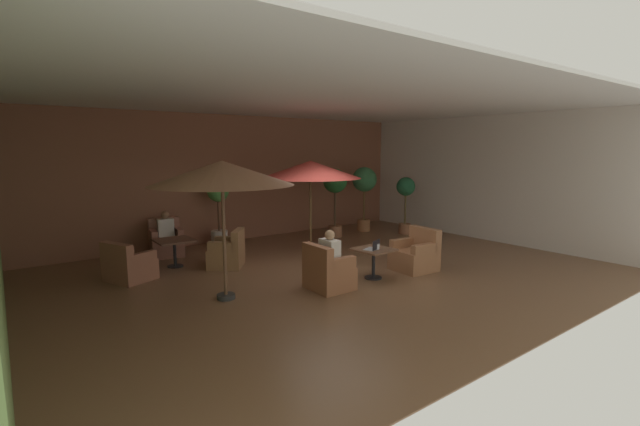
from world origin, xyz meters
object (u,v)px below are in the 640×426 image
Objects in this scene: armchair_front_right_north at (228,253)px; armchair_front_right_east at (166,242)px; potted_tree_left_corner at (406,195)px; armchair_front_left_east at (415,255)px; cafe_table_front_right at (174,245)px; potted_tree_mid_right at (364,185)px; armchair_front_left_north at (328,272)px; patio_umbrella_tall_red at (222,174)px; patron_blue_shirt at (330,251)px; iced_drink_cup at (378,247)px; armchair_front_right_south at (128,266)px; patio_umbrella_center_beige at (310,170)px; open_laptop at (373,247)px; cafe_table_front_left at (374,255)px; potted_tree_mid_left at (218,207)px; potted_tree_right_corner at (335,188)px; patron_by_window at (166,226)px.

armchair_front_right_east is (-0.75, 1.91, 0.02)m from armchair_front_right_north.
armchair_front_right_east is 7.06m from potted_tree_left_corner.
armchair_front_left_east is 0.52× the size of potted_tree_left_corner.
cafe_table_front_right is 7.04m from potted_tree_left_corner.
potted_tree_left_corner is at bearing -57.64° from potted_tree_mid_right.
armchair_front_left_north is 0.36× the size of patio_umbrella_tall_red.
patron_blue_shirt is 6.27× the size of iced_drink_cup.
armchair_front_right_east is 0.88× the size of armchair_front_right_south.
armchair_front_left_north is at bearing -138.87° from potted_tree_mid_right.
armchair_front_left_east is 0.35× the size of patio_umbrella_center_beige.
armchair_front_left_north is 2.35× the size of open_laptop.
armchair_front_left_north is 3.67m from patio_umbrella_center_beige.
armchair_front_right_east is 5.34m from iced_drink_cup.
patio_umbrella_tall_red is (-0.17, -3.81, 1.85)m from armchair_front_right_east.
armchair_front_right_east is 1.32× the size of patron_blue_shirt.
armchair_front_left_east is 4.55m from patio_umbrella_tall_red.
cafe_table_front_right is 3.75m from patio_umbrella_center_beige.
armchair_front_left_north is (-1.16, 0.01, -0.17)m from cafe_table_front_left.
potted_tree_mid_left is at bearing 117.96° from armchair_front_left_east.
armchair_front_right_east is at bearing 121.26° from iced_drink_cup.
patio_umbrella_tall_red is 7.39m from potted_tree_left_corner.
armchair_front_left_north is 2.68m from armchair_front_right_north.
patio_umbrella_tall_red is at bearing -147.45° from patio_umbrella_center_beige.
open_laptop is (2.68, -4.53, 0.33)m from armchair_front_right_east.
patio_umbrella_center_beige is (1.60, 2.79, 1.76)m from armchair_front_left_north.
armchair_front_left_east is at bearing -49.38° from armchair_front_right_east.
cafe_table_front_right is at bearing -174.18° from potted_tree_right_corner.
armchair_front_right_east is at bearing 109.54° from armchair_front_left_north.
potted_tree_left_corner is (3.63, 0.06, -0.87)m from patio_umbrella_center_beige.
patron_by_window is (-3.19, 1.63, -1.35)m from patio_umbrella_center_beige.
patio_umbrella_center_beige reaches higher than patron_by_window.
armchair_front_right_north is at bearing -68.44° from armchair_front_right_east.
armchair_front_left_east is at bearing -4.42° from cafe_table_front_left.
patron_by_window is (0.16, 3.77, -1.46)m from patio_umbrella_tall_red.
patron_blue_shirt reaches higher than armchair_front_left_east.
potted_tree_mid_right is (3.37, 3.96, 1.00)m from cafe_table_front_left.
armchair_front_right_east is 2.09m from armchair_front_right_south.
patron_blue_shirt reaches higher than armchair_front_right_east.
patron_blue_shirt is at bearing -138.61° from potted_tree_mid_right.
patron_by_window is at bearing 110.28° from patron_blue_shirt.
armchair_front_right_north is (-0.83, 2.55, -0.00)m from armchair_front_left_north.
cafe_table_front_right is 1.20m from armchair_front_right_east.
open_laptop is at bearing -74.99° from potted_tree_mid_left.
patio_umbrella_tall_red reaches higher than potted_tree_right_corner.
potted_tree_mid_left reaches higher than patron_blue_shirt.
armchair_front_left_east is 2.32m from patron_blue_shirt.
armchair_front_left_east is 5.99m from patron_by_window.
potted_tree_left_corner is 5.09m from open_laptop.
armchair_front_right_south reaches higher than iced_drink_cup.
cafe_table_front_right is at bearing 131.62° from cafe_table_front_left.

